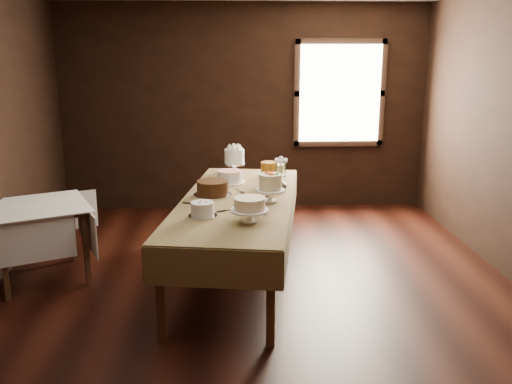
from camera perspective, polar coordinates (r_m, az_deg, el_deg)
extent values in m
cube|color=black|center=(5.14, 0.13, -10.87)|extent=(5.00, 6.00, 0.01)
cube|color=black|center=(7.67, -1.18, 8.60)|extent=(5.00, 0.02, 2.80)
cube|color=black|center=(1.84, 5.66, -11.89)|extent=(5.00, 0.02, 2.80)
cube|color=#FFEABF|center=(7.75, 8.63, 9.99)|extent=(1.10, 0.05, 1.30)
cube|color=#422817|center=(4.37, -9.74, -10.53)|extent=(0.07, 0.07, 0.75)
cube|color=#422817|center=(6.61, -4.10, -1.51)|extent=(0.07, 0.07, 0.75)
cube|color=#422817|center=(4.23, 1.53, -11.18)|extent=(0.07, 0.07, 0.75)
cube|color=#422817|center=(6.52, 3.20, -1.73)|extent=(0.07, 0.07, 0.75)
cube|color=#422817|center=(5.27, -1.97, -1.05)|extent=(1.37, 2.71, 0.04)
cube|color=olive|center=(5.26, -1.97, -0.78)|extent=(1.44, 2.78, 0.01)
cube|color=#422817|center=(5.44, -24.47, -6.76)|extent=(0.07, 0.07, 0.70)
cube|color=#422817|center=(5.51, -17.05, -5.79)|extent=(0.07, 0.07, 0.70)
cube|color=#422817|center=(6.17, -18.33, -3.67)|extent=(0.07, 0.07, 0.70)
cube|color=#422817|center=(5.69, -21.55, -1.60)|extent=(1.08, 1.08, 0.04)
cube|color=white|center=(5.68, -21.57, -1.35)|extent=(1.18, 1.18, 0.01)
cylinder|color=silver|center=(6.34, -2.23, 2.56)|extent=(0.27, 0.27, 0.13)
cylinder|color=silver|center=(6.32, -2.24, 3.82)|extent=(0.29, 0.29, 0.16)
cylinder|color=white|center=(6.24, 1.94, 1.81)|extent=(0.27, 0.27, 0.01)
cylinder|color=#CBB587|center=(6.23, 1.95, 2.37)|extent=(0.29, 0.29, 0.11)
cylinder|color=white|center=(5.89, -2.71, 1.01)|extent=(0.33, 0.33, 0.01)
cylinder|color=silver|center=(5.87, -2.72, 1.59)|extent=(0.36, 0.36, 0.11)
cylinder|color=white|center=(5.74, 1.35, 1.28)|extent=(0.23, 0.23, 0.13)
cylinder|color=#B56D19|center=(5.71, 1.36, 2.55)|extent=(0.20, 0.20, 0.13)
cylinder|color=silver|center=(5.40, -4.46, -0.28)|extent=(0.37, 0.37, 0.01)
cylinder|color=#381C0B|center=(5.38, -4.48, 0.46)|extent=(0.31, 0.31, 0.13)
cylinder|color=white|center=(5.14, 1.47, -0.33)|extent=(0.27, 0.27, 0.13)
cylinder|color=beige|center=(5.11, 1.48, 1.18)|extent=(0.22, 0.22, 0.15)
cylinder|color=silver|center=(4.74, -5.51, -2.48)|extent=(0.25, 0.25, 0.01)
cylinder|color=silver|center=(4.72, -5.53, -1.74)|extent=(0.24, 0.24, 0.12)
cylinder|color=white|center=(4.54, -0.66, -2.42)|extent=(0.32, 0.32, 0.12)
cylinder|color=#F4E2BC|center=(4.51, -0.67, -1.06)|extent=(0.33, 0.33, 0.10)
cube|color=silver|center=(4.91, -2.34, -1.80)|extent=(0.23, 0.13, 0.01)
cube|color=silver|center=(4.78, 0.59, -2.27)|extent=(0.19, 0.19, 0.01)
cube|color=silver|center=(5.58, -1.79, 0.22)|extent=(0.10, 0.24, 0.01)
cube|color=silver|center=(5.47, 1.91, -0.08)|extent=(0.15, 0.21, 0.01)
cube|color=silver|center=(5.08, -5.90, -1.30)|extent=(0.23, 0.12, 0.01)
imported|color=#2D2823|center=(5.55, 2.55, 0.77)|extent=(0.17, 0.17, 0.13)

